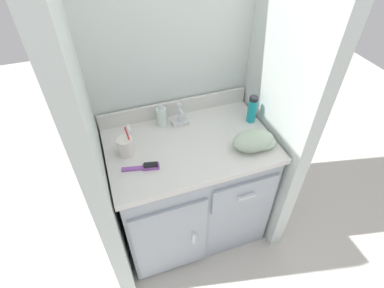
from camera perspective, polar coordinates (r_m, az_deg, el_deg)
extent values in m
plane|color=beige|center=(2.19, -0.25, -15.20)|extent=(6.00, 6.00, 0.00)
cube|color=silver|center=(1.66, -4.24, 15.61)|extent=(1.06, 0.08, 2.20)
cube|color=silver|center=(1.34, -20.73, 5.40)|extent=(0.08, 0.64, 2.20)
cube|color=silver|center=(1.59, 16.98, 12.55)|extent=(0.08, 0.64, 2.20)
cube|color=#9EA8B2|center=(1.88, -0.28, -9.07)|extent=(0.85, 0.52, 0.75)
cube|color=#9EA8B2|center=(1.73, -3.94, -18.15)|extent=(0.41, 0.02, 0.60)
cube|color=#9EA8B2|center=(1.62, 10.04, -9.37)|extent=(0.37, 0.02, 0.18)
cube|color=silver|center=(1.74, 0.28, -17.52)|extent=(0.02, 0.02, 0.09)
cube|color=silver|center=(1.61, 10.33, -9.84)|extent=(0.10, 0.02, 0.01)
cube|color=silver|center=(1.59, -0.33, -0.28)|extent=(0.88, 0.56, 0.03)
ellipsoid|color=beige|center=(1.63, -0.32, -1.72)|extent=(0.40, 0.30, 0.14)
cylinder|color=silver|center=(1.67, -0.32, -3.36)|extent=(0.03, 0.03, 0.01)
cube|color=silver|center=(1.75, -3.25, 6.90)|extent=(0.88, 0.02, 0.09)
cube|color=silver|center=(1.70, -2.30, 4.19)|extent=(0.09, 0.06, 0.02)
cylinder|color=silver|center=(1.67, -2.35, 5.61)|extent=(0.02, 0.02, 0.08)
cylinder|color=silver|center=(1.62, -2.07, 6.20)|extent=(0.02, 0.06, 0.02)
sphere|color=silver|center=(1.64, -2.53, 7.53)|extent=(0.03, 0.03, 0.03)
cylinder|color=white|center=(1.53, -12.51, -0.43)|extent=(0.08, 0.08, 0.09)
cylinder|color=#D13838|center=(1.50, -11.86, 0.70)|extent=(0.03, 0.02, 0.16)
cube|color=white|center=(1.44, -11.94, 3.10)|extent=(0.01, 0.02, 0.03)
cylinder|color=silver|center=(1.67, -5.82, 5.15)|extent=(0.06, 0.06, 0.11)
cylinder|color=silver|center=(1.63, -5.99, 7.06)|extent=(0.03, 0.03, 0.03)
cylinder|color=silver|center=(1.61, -5.88, 7.15)|extent=(0.01, 0.03, 0.01)
cylinder|color=teal|center=(1.72, 11.34, 6.21)|extent=(0.05, 0.05, 0.14)
cylinder|color=black|center=(1.67, 11.72, 8.45)|extent=(0.05, 0.05, 0.02)
cube|color=purple|center=(1.47, -11.33, -4.66)|extent=(0.10, 0.04, 0.01)
cube|color=purple|center=(1.46, -7.80, -4.32)|extent=(0.09, 0.05, 0.02)
cube|color=black|center=(1.45, -7.86, -3.94)|extent=(0.07, 0.04, 0.01)
ellipsoid|color=#A8BCA3|center=(1.56, 11.60, 0.66)|extent=(0.22, 0.15, 0.09)
ellipsoid|color=#B0C6AB|center=(1.58, 13.45, 0.29)|extent=(0.13, 0.10, 0.06)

